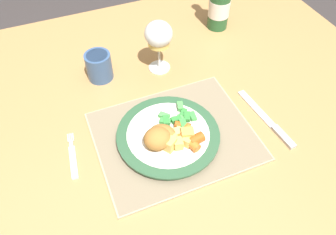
{
  "coord_description": "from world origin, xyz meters",
  "views": [
    {
      "loc": [
        -0.19,
        -0.53,
        1.36
      ],
      "look_at": [
        -0.0,
        -0.07,
        0.78
      ],
      "focal_mm": 35.0,
      "sensor_mm": 36.0,
      "label": 1
    }
  ],
  "objects_px": {
    "bottle": "(220,0)",
    "drinking_cup": "(99,66)",
    "wine_glass": "(159,36)",
    "dinner_plate": "(168,135)",
    "fork": "(73,159)",
    "table_knife": "(270,123)",
    "dining_table": "(159,127)"
  },
  "relations": [
    {
      "from": "fork",
      "to": "drinking_cup",
      "type": "distance_m",
      "value": 0.28
    },
    {
      "from": "wine_glass",
      "to": "dining_table",
      "type": "bearing_deg",
      "value": -112.12
    },
    {
      "from": "table_knife",
      "to": "drinking_cup",
      "type": "xyz_separation_m",
      "value": [
        -0.34,
        0.32,
        0.04
      ]
    },
    {
      "from": "wine_glass",
      "to": "bottle",
      "type": "bearing_deg",
      "value": 26.03
    },
    {
      "from": "table_knife",
      "to": "bottle",
      "type": "distance_m",
      "value": 0.43
    },
    {
      "from": "dining_table",
      "to": "fork",
      "type": "bearing_deg",
      "value": -161.94
    },
    {
      "from": "bottle",
      "to": "drinking_cup",
      "type": "distance_m",
      "value": 0.43
    },
    {
      "from": "dining_table",
      "to": "wine_glass",
      "type": "distance_m",
      "value": 0.24
    },
    {
      "from": "table_knife",
      "to": "drinking_cup",
      "type": "relative_size",
      "value": 2.71
    },
    {
      "from": "dining_table",
      "to": "dinner_plate",
      "type": "xyz_separation_m",
      "value": [
        -0.02,
        -0.11,
        0.1
      ]
    },
    {
      "from": "drinking_cup",
      "to": "dining_table",
      "type": "bearing_deg",
      "value": -57.3
    },
    {
      "from": "dinner_plate",
      "to": "fork",
      "type": "height_order",
      "value": "dinner_plate"
    },
    {
      "from": "table_knife",
      "to": "dining_table",
      "type": "bearing_deg",
      "value": 146.34
    },
    {
      "from": "drinking_cup",
      "to": "fork",
      "type": "bearing_deg",
      "value": -117.72
    },
    {
      "from": "fork",
      "to": "drinking_cup",
      "type": "height_order",
      "value": "drinking_cup"
    },
    {
      "from": "dinner_plate",
      "to": "bottle",
      "type": "relative_size",
      "value": 0.93
    },
    {
      "from": "dinner_plate",
      "to": "table_knife",
      "type": "height_order",
      "value": "dinner_plate"
    },
    {
      "from": "fork",
      "to": "bottle",
      "type": "xyz_separation_m",
      "value": [
        0.54,
        0.34,
        0.09
      ]
    },
    {
      "from": "dining_table",
      "to": "fork",
      "type": "distance_m",
      "value": 0.26
    },
    {
      "from": "table_knife",
      "to": "wine_glass",
      "type": "height_order",
      "value": "wine_glass"
    },
    {
      "from": "bottle",
      "to": "wine_glass",
      "type": "bearing_deg",
      "value": -153.97
    },
    {
      "from": "dinner_plate",
      "to": "wine_glass",
      "type": "height_order",
      "value": "wine_glass"
    },
    {
      "from": "dinner_plate",
      "to": "drinking_cup",
      "type": "distance_m",
      "value": 0.29
    },
    {
      "from": "dining_table",
      "to": "drinking_cup",
      "type": "distance_m",
      "value": 0.23
    },
    {
      "from": "dining_table",
      "to": "bottle",
      "type": "xyz_separation_m",
      "value": [
        0.31,
        0.26,
        0.17
      ]
    },
    {
      "from": "wine_glass",
      "to": "bottle",
      "type": "height_order",
      "value": "bottle"
    },
    {
      "from": "wine_glass",
      "to": "dinner_plate",
      "type": "bearing_deg",
      "value": -106.68
    },
    {
      "from": "drinking_cup",
      "to": "wine_glass",
      "type": "bearing_deg",
      "value": -9.06
    },
    {
      "from": "fork",
      "to": "table_knife",
      "type": "height_order",
      "value": "table_knife"
    },
    {
      "from": "fork",
      "to": "table_knife",
      "type": "xyz_separation_m",
      "value": [
        0.47,
        -0.08,
        0.0
      ]
    },
    {
      "from": "dining_table",
      "to": "drinking_cup",
      "type": "bearing_deg",
      "value": 122.7
    },
    {
      "from": "bottle",
      "to": "drinking_cup",
      "type": "height_order",
      "value": "bottle"
    }
  ]
}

